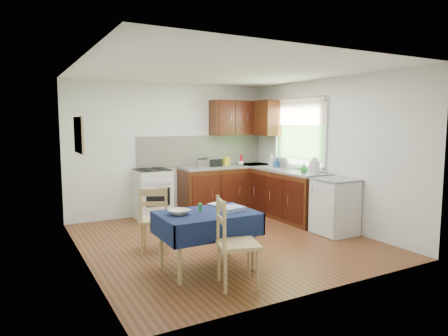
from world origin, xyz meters
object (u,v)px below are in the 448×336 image
dish_rack (281,167)px  kettle (314,167)px  toaster (203,163)px  chair_near (233,240)px  dining_table (207,221)px  sandwich_press (212,162)px  chair_far (155,217)px

dish_rack → kettle: kettle is taller
toaster → kettle: kettle is taller
dish_rack → kettle: bearing=-114.7°
chair_near → kettle: kettle is taller
dining_table → kettle: kettle is taller
dining_table → sandwich_press: bearing=69.4°
chair_far → chair_near: 1.54m
chair_near → dish_rack: dish_rack is taller
dining_table → chair_far: 0.97m
kettle → sandwich_press: bearing=114.7°
toaster → kettle: size_ratio=0.79×
dining_table → toaster: (1.21, 2.63, 0.39)m
chair_near → kettle: (2.38, 1.44, 0.52)m
chair_near → sandwich_press: sandwich_press is taller
chair_far → dish_rack: (2.78, 0.90, 0.44)m
dining_table → kettle: 2.58m
toaster → dish_rack: dish_rack is taller
sandwich_press → dish_rack: (0.93, -0.99, -0.06)m
toaster → chair_near: bearing=-115.8°
chair_near → toaster: bearing=-3.5°
chair_near → kettle: size_ratio=3.27×
kettle → toaster: bearing=123.5°
dining_table → dish_rack: bearing=44.2°
sandwich_press → kettle: size_ratio=1.05×
kettle → chair_far: bearing=178.8°
toaster → kettle: bearing=-62.0°
chair_far → toaster: 2.38m
dining_table → sandwich_press: sandwich_press is taller
sandwich_press → kettle: bearing=-50.0°
toaster → dining_table: bearing=-120.2°
chair_far → kettle: kettle is taller
dining_table → dish_rack: size_ratio=2.52×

